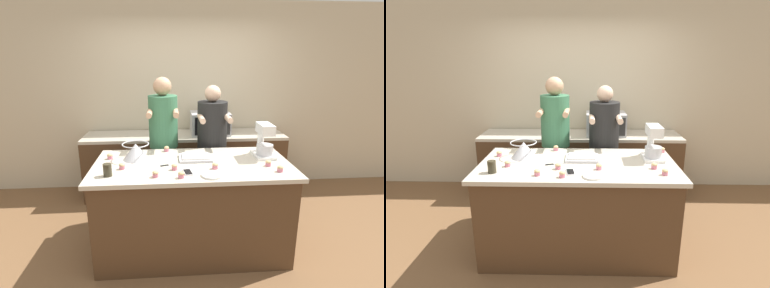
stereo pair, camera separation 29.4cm
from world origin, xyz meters
The scene contains 24 objects.
ground_plane centered at (0.00, 0.00, 0.00)m, with size 16.00×16.00×0.00m, color brown.
back_wall centered at (0.00, 1.68, 1.35)m, with size 10.00×0.06×2.70m.
island_counter centered at (0.00, 0.00, 0.47)m, with size 1.93×0.97×0.94m.
back_counter centered at (0.00, 1.33, 0.45)m, with size 2.80×0.60×0.89m.
person_left centered at (-0.29, 0.71, 0.91)m, with size 0.35×0.51×1.73m.
person_right centered at (0.30, 0.71, 0.85)m, with size 0.37×0.52×1.63m.
stand_mixer centered at (0.76, 0.14, 1.10)m, with size 0.20×0.30×0.35m.
mixing_bowl centered at (-0.56, 0.16, 1.03)m, with size 0.27×0.27×0.17m.
baking_tray centered at (0.04, 0.11, 0.96)m, with size 0.33×0.26×0.04m.
microwave_oven centered at (0.36, 1.33, 1.05)m, with size 0.54×0.40×0.31m.
cell_phone centered at (-0.06, -0.26, 0.95)m, with size 0.09×0.15×0.01m.
drinking_glass centered at (-0.77, -0.28, 1.00)m, with size 0.08×0.08×0.11m.
small_plate centered at (0.15, -0.35, 0.95)m, with size 0.19×0.19×0.02m.
knife centered at (-0.22, -0.04, 0.95)m, with size 0.21×0.08×0.01m.
cupcake_0 centered at (-0.67, -0.12, 0.97)m, with size 0.06×0.06×0.06m.
cupcake_1 centered at (-0.35, -0.33, 0.97)m, with size 0.06×0.06×0.06m.
cupcake_2 centered at (-0.83, 0.19, 0.97)m, with size 0.06×0.06×0.06m.
cupcake_3 centered at (-0.13, -0.37, 0.97)m, with size 0.06×0.06×0.06m.
cupcake_4 centered at (0.91, 0.36, 0.97)m, with size 0.06×0.06×0.06m.
cupcake_5 centered at (0.72, -0.14, 0.97)m, with size 0.06×0.06×0.06m.
cupcake_6 centered at (0.78, -0.29, 0.97)m, with size 0.06×0.06×0.06m.
cupcake_7 centered at (0.20, -0.17, 0.97)m, with size 0.06×0.06×0.06m.
cupcake_8 centered at (-0.18, -0.17, 0.97)m, with size 0.06×0.06×0.06m.
cupcake_9 centered at (-0.25, 0.40, 0.97)m, with size 0.06×0.06×0.06m.
Camera 2 is at (0.07, -2.77, 1.95)m, focal length 28.00 mm.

